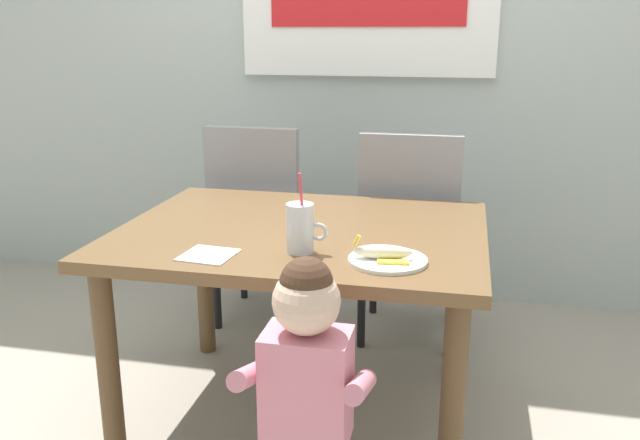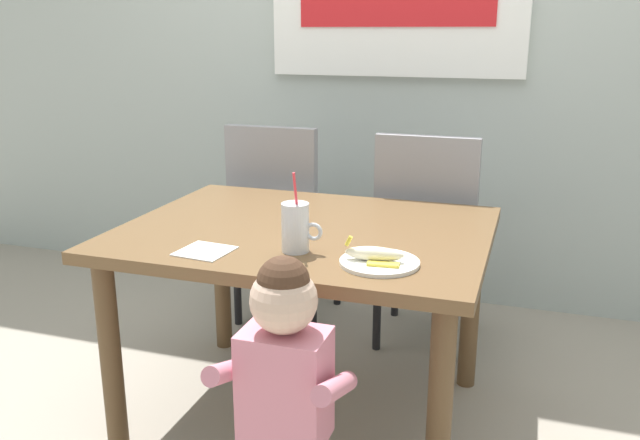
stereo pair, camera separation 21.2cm
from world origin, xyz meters
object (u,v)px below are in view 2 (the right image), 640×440
dining_chair_left (282,213)px  milk_cup (296,230)px  dining_chair_right (428,229)px  toddler_standing (285,373)px  paper_napkin (205,251)px  dining_table (306,255)px  peeled_banana (375,254)px  snack_plate (380,262)px

dining_chair_left → milk_cup: 1.10m
dining_chair_right → toddler_standing: bearing=83.8°
dining_chair_left → paper_napkin: (0.18, -1.07, 0.18)m
dining_table → dining_chair_right: bearing=65.6°
dining_table → milk_cup: size_ratio=4.89×
toddler_standing → milk_cup: milk_cup is taller
milk_cup → paper_napkin: 0.28m
dining_chair_left → toddler_standing: size_ratio=1.15×
toddler_standing → peeled_banana: bearing=67.1°
dining_chair_left → milk_cup: bearing=114.1°
milk_cup → paper_napkin: (-0.26, -0.09, -0.06)m
dining_table → dining_chair_left: (-0.38, 0.73, -0.08)m
toddler_standing → milk_cup: bearing=106.0°
dining_chair_right → milk_cup: 1.00m
milk_cup → snack_plate: (0.27, -0.04, -0.06)m
snack_plate → peeled_banana: peeled_banana is taller
milk_cup → snack_plate: 0.28m
snack_plate → paper_napkin: (-0.53, -0.06, -0.00)m
milk_cup → snack_plate: bearing=-7.5°
snack_plate → paper_napkin: size_ratio=1.53×
dining_chair_right → milk_cup: size_ratio=3.83×
dining_table → toddler_standing: 0.66m
toddler_standing → dining_table: bearing=104.9°
dining_chair_right → paper_napkin: size_ratio=6.40×
dining_chair_left → peeled_banana: dining_chair_left is taller
dining_chair_left → toddler_standing: bearing=111.9°
dining_chair_left → milk_cup: milk_cup is taller
dining_chair_right → snack_plate: size_ratio=4.17×
dining_chair_right → peeled_banana: dining_chair_right is taller
dining_chair_left → paper_napkin: size_ratio=6.40×
dining_chair_right → paper_napkin: 1.16m
milk_cup → snack_plate: size_ratio=1.09×
dining_table → snack_plate: (0.33, -0.28, 0.10)m
dining_chair_left → paper_napkin: bearing=99.4°
paper_napkin → dining_chair_right: bearing=63.3°
toddler_standing → peeled_banana: toddler_standing is taller
dining_chair_left → dining_chair_right: bearing=176.5°
toddler_standing → snack_plate: bearing=65.8°
dining_chair_right → milk_cup: milk_cup is taller
dining_chair_left → dining_chair_right: size_ratio=1.00×
toddler_standing → snack_plate: 0.43m
dining_chair_right → milk_cup: (-0.25, -0.93, 0.24)m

